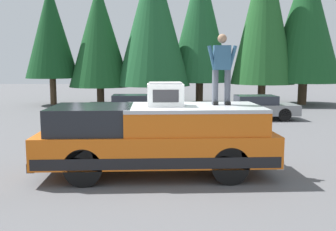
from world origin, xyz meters
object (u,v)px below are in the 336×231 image
(pickup_truck, at_px, (157,138))
(person_on_truck_bed, at_px, (222,67))
(parked_car_grey, at_px, (254,107))
(parked_car_black, at_px, (130,106))
(compressor_unit, at_px, (165,94))

(pickup_truck, height_order, person_on_truck_bed, person_on_truck_bed)
(pickup_truck, distance_m, person_on_truck_bed, 2.31)
(pickup_truck, xyz_separation_m, parked_car_grey, (8.99, -4.85, -0.29))
(person_on_truck_bed, relative_size, parked_car_black, 0.41)
(pickup_truck, bearing_deg, person_on_truck_bed, -82.38)
(pickup_truck, xyz_separation_m, person_on_truck_bed, (0.21, -1.57, 1.68))
(pickup_truck, distance_m, parked_car_black, 9.76)
(person_on_truck_bed, bearing_deg, compressor_unit, 100.10)
(pickup_truck, xyz_separation_m, compressor_unit, (-0.03, -0.20, 1.05))
(compressor_unit, xyz_separation_m, person_on_truck_bed, (0.24, -1.37, 0.62))
(parked_car_grey, height_order, parked_car_black, same)
(compressor_unit, distance_m, parked_car_black, 9.90)
(compressor_unit, height_order, person_on_truck_bed, person_on_truck_bed)
(person_on_truck_bed, xyz_separation_m, parked_car_black, (9.48, 2.71, -1.97))
(compressor_unit, bearing_deg, pickup_truck, 80.61)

